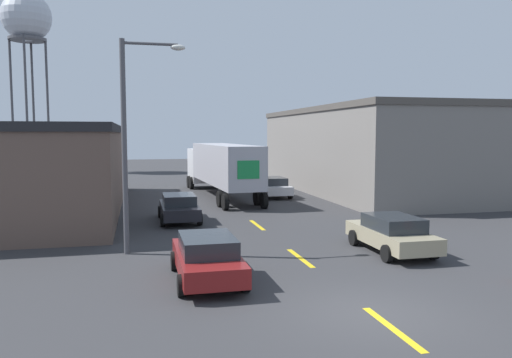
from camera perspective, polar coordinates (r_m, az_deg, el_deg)
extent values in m
plane|color=#333335|center=(13.46, 13.14, -14.68)|extent=(160.00, 160.00, 0.00)
cube|color=gold|center=(12.60, 15.31, -16.11)|extent=(0.20, 2.78, 0.01)
cube|color=gold|center=(18.59, 5.08, -8.97)|extent=(0.20, 2.78, 0.01)
cube|color=gold|center=(25.00, 0.13, -5.28)|extent=(0.20, 2.78, 0.01)
cube|color=brown|center=(32.48, -24.24, 0.79)|extent=(10.16, 21.76, 4.63)
cube|color=#232326|center=(32.40, -24.41, 5.22)|extent=(10.36, 21.96, 0.40)
cube|color=slate|center=(40.77, 13.17, 2.97)|extent=(11.27, 23.30, 6.13)
cube|color=#4C4742|center=(40.78, 13.26, 7.56)|extent=(11.47, 23.50, 0.40)
cube|color=silver|center=(42.31, -5.98, 1.57)|extent=(2.48, 3.07, 2.79)
cube|color=#A8A8B2|center=(34.79, -3.57, 1.73)|extent=(3.17, 11.93, 2.70)
cube|color=#198442|center=(29.08, -0.87, 1.07)|extent=(1.33, 0.11, 1.08)
cylinder|color=black|center=(43.02, -4.47, -0.22)|extent=(0.34, 1.02, 1.01)
cylinder|color=black|center=(42.56, -7.66, -0.31)|extent=(0.34, 1.02, 1.01)
cylinder|color=black|center=(41.88, -4.12, -0.37)|extent=(0.34, 1.02, 1.01)
cylinder|color=black|center=(41.41, -7.39, -0.46)|extent=(0.34, 1.02, 1.01)
cylinder|color=black|center=(31.73, 0.13, -2.13)|extent=(0.34, 1.02, 1.01)
cylinder|color=black|center=(31.11, -4.14, -2.29)|extent=(0.34, 1.02, 1.01)
cylinder|color=black|center=(30.41, 0.91, -2.45)|extent=(0.34, 1.02, 1.01)
cylinder|color=black|center=(29.76, -3.54, -2.63)|extent=(0.34, 1.02, 1.01)
cube|color=tan|center=(19.99, 15.20, -6.35)|extent=(1.82, 4.49, 0.58)
cube|color=#23282D|center=(19.77, 15.42, -4.85)|extent=(1.60, 2.33, 0.53)
cylinder|color=black|center=(21.67, 15.55, -6.25)|extent=(0.22, 0.63, 0.63)
cylinder|color=black|center=(20.86, 11.13, -6.60)|extent=(0.22, 0.63, 0.63)
cylinder|color=black|center=(19.34, 19.56, -7.74)|extent=(0.22, 0.63, 0.63)
cylinder|color=black|center=(18.43, 14.74, -8.24)|extent=(0.22, 0.63, 0.63)
cube|color=silver|center=(36.09, 1.90, -1.08)|extent=(1.82, 4.49, 0.58)
cube|color=#23282D|center=(35.90, 1.95, -0.23)|extent=(1.60, 2.33, 0.53)
cylinder|color=black|center=(37.69, 2.68, -1.26)|extent=(0.22, 0.63, 0.63)
cylinder|color=black|center=(37.24, -0.02, -1.34)|extent=(0.22, 0.63, 0.63)
cylinder|color=black|center=(35.05, 3.93, -1.76)|extent=(0.22, 0.63, 0.63)
cylinder|color=black|center=(34.55, 1.04, -1.85)|extent=(0.22, 0.63, 0.63)
cube|color=maroon|center=(15.74, -5.61, -9.31)|extent=(1.82, 4.49, 0.58)
cube|color=#23282D|center=(15.48, -5.56, -7.45)|extent=(1.60, 2.33, 0.53)
cylinder|color=black|center=(17.28, -3.20, -8.98)|extent=(0.22, 0.63, 0.63)
cylinder|color=black|center=(17.07, -9.31, -9.22)|extent=(0.22, 0.63, 0.63)
cylinder|color=black|center=(14.65, -1.25, -11.58)|extent=(0.22, 0.63, 0.63)
cylinder|color=black|center=(14.40, -8.52, -11.94)|extent=(0.22, 0.63, 0.63)
cube|color=black|center=(26.29, -8.79, -3.49)|extent=(1.82, 4.49, 0.58)
cube|color=#23282D|center=(26.08, -8.78, -2.33)|extent=(1.60, 2.33, 0.53)
cylinder|color=black|center=(27.78, -7.13, -3.61)|extent=(0.22, 0.63, 0.63)
cylinder|color=black|center=(27.65, -10.89, -3.70)|extent=(0.22, 0.63, 0.63)
cylinder|color=black|center=(25.05, -6.44, -4.56)|extent=(0.22, 0.63, 0.63)
cylinder|color=black|center=(24.91, -10.62, -4.68)|extent=(0.22, 0.63, 0.63)
cylinder|color=#47474C|center=(65.00, -22.69, 7.72)|extent=(0.28, 0.28, 15.76)
cylinder|color=#47474C|center=(67.27, -24.09, 7.57)|extent=(0.28, 0.28, 15.76)
cylinder|color=#47474C|center=(65.74, -26.11, 7.56)|extent=(0.28, 0.28, 15.76)
cylinder|color=#47474C|center=(63.41, -24.76, 7.72)|extent=(0.28, 0.28, 15.76)
cylinder|color=#4C4C51|center=(66.18, -24.67, 14.30)|extent=(4.22, 4.22, 0.30)
sphere|color=#B7BCC6|center=(66.66, -24.76, 16.49)|extent=(5.62, 5.62, 5.62)
cylinder|color=#4C4C51|center=(19.24, -14.81, 3.42)|extent=(0.20, 0.20, 8.02)
cylinder|color=#4C4C51|center=(19.52, -12.00, 14.88)|extent=(2.03, 0.11, 0.11)
ellipsoid|color=silver|center=(19.56, -8.92, 14.62)|extent=(0.56, 0.32, 0.22)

